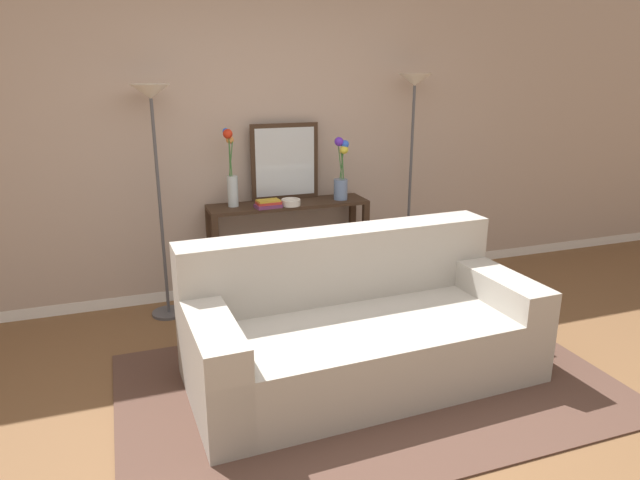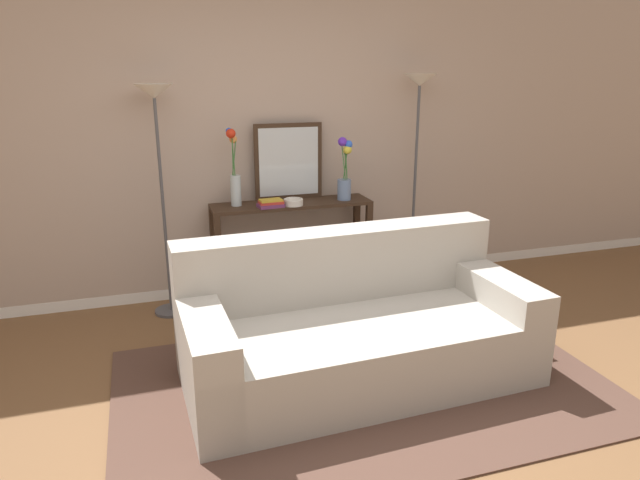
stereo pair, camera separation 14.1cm
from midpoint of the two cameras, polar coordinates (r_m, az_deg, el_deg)
ground_plane at (r=3.14m, az=4.23°, el=-20.31°), size 16.00×16.00×0.02m
back_wall at (r=4.82m, az=-6.12°, el=9.97°), size 12.00×0.15×2.62m
area_rug at (r=3.63m, az=5.57°, el=-14.30°), size 2.96×1.83×0.01m
couch at (r=3.62m, az=4.64°, el=-8.96°), size 2.16×1.06×0.88m
console_table at (r=4.76m, az=-1.98°, el=0.74°), size 1.31×0.34×0.82m
floor_lamp_left at (r=4.38m, az=-15.02°, el=9.88°), size 0.28×0.28×1.77m
floor_lamp_right at (r=4.95m, az=10.56°, el=11.51°), size 0.28×0.28×1.83m
wall_mirror at (r=4.76m, az=-2.30°, el=7.82°), size 0.57×0.02×0.63m
vase_tall_flowers at (r=4.57m, az=-7.66°, el=6.63°), size 0.10×0.12×0.62m
vase_short_flowers at (r=4.75m, az=3.34°, el=6.54°), size 0.12×0.13×0.52m
fruit_bowl at (r=4.59m, az=-1.79°, el=3.82°), size 0.16×0.16×0.05m
book_stack at (r=4.54m, az=-4.05°, el=3.66°), size 0.21×0.15×0.06m
book_row_under_console at (r=4.83m, az=-6.68°, el=-5.46°), size 0.24×0.18×0.12m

